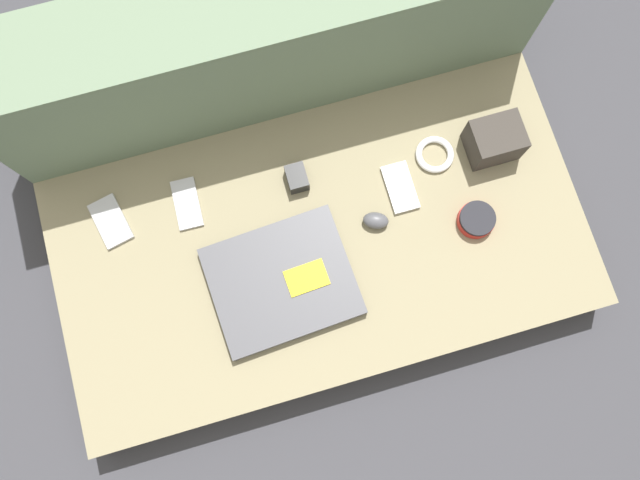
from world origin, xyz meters
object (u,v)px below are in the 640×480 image
Objects in this scene: laptop at (282,282)px; speaker_puck at (476,220)px; camera_pouch at (495,140)px; phone_small at (187,204)px; computer_mouse at (376,221)px; phone_silver at (111,222)px; charger_brick at (297,178)px; phone_black at (400,188)px.

laptop and speaker_puck have the same top height.
laptop is 3.86× the size of speaker_puck.
speaker_puck is 0.73× the size of camera_pouch.
phone_small is (-0.16, 0.23, -0.01)m from laptop.
computer_mouse is 0.54× the size of phone_silver.
laptop is 0.57m from camera_pouch.
charger_brick is (0.10, 0.22, 0.01)m from laptop.
computer_mouse and speaker_puck have the same top height.
phone_silver is 0.89m from camera_pouch.
computer_mouse is (0.24, 0.07, 0.00)m from laptop.
computer_mouse is at bearing -162.31° from camera_pouch.
camera_pouch reaches higher than speaker_puck.
computer_mouse is 0.57× the size of phone_small.
phone_small is (-0.40, 0.16, -0.01)m from computer_mouse.
computer_mouse reaches higher than phone_small.
laptop is 0.28m from phone_small.
phone_silver is 0.66m from phone_black.
speaker_puck reaches higher than phone_small.
phone_small is at bearing 175.08° from camera_pouch.
phone_small is 0.71m from camera_pouch.
speaker_puck is at bearing -1.82° from laptop.
charger_brick is (0.26, -0.02, 0.02)m from phone_small.
computer_mouse is at bearing -19.77° from phone_small.
speaker_puck reaches higher than phone_silver.
phone_small is (-0.48, 0.10, -0.00)m from phone_black.
laptop is 0.34m from phone_black.
phone_small is at bearing 168.67° from phone_black.
charger_brick is at bearing -1.45° from phone_small.
phone_small is 0.26m from charger_brick.
speaker_puck is 0.42m from charger_brick.
speaker_puck is at bearing -28.50° from phone_silver.
camera_pouch is at bearing 60.29° from speaker_puck.
phone_black reaches higher than phone_silver.
charger_brick is (-0.36, 0.20, 0.00)m from speaker_puck.
phone_small is at bearing -178.78° from computer_mouse.
phone_small is 1.04× the size of camera_pouch.
speaker_puck is 0.70× the size of phone_small.
camera_pouch is 0.45m from charger_brick.
laptop is at bearing -113.56° from charger_brick.
laptop is 2.56× the size of phone_silver.
laptop is at bearing -156.53° from phone_black.
charger_brick is at bearing 174.23° from camera_pouch.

